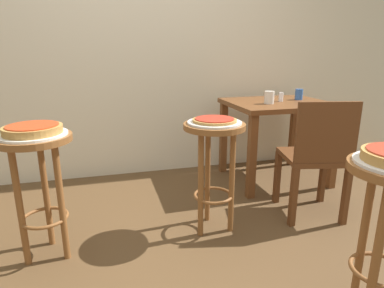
{
  "coord_description": "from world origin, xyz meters",
  "views": [
    {
      "loc": [
        -0.33,
        -1.47,
        1.15
      ],
      "look_at": [
        0.14,
        0.24,
        0.65
      ],
      "focal_mm": 30.68,
      "sensor_mm": 36.0,
      "label": 1
    }
  ],
  "objects": [
    {
      "name": "pizza_leftside",
      "position": [
        0.33,
        0.4,
        0.74
      ],
      "size": [
        0.27,
        0.27,
        0.02
      ],
      "color": "#B78442",
      "rests_on": "serving_plate_leftside"
    },
    {
      "name": "pizza_middle",
      "position": [
        -0.69,
        0.37,
        0.76
      ],
      "size": [
        0.3,
        0.3,
        0.05
      ],
      "color": "#B78442",
      "rests_on": "serving_plate_middle"
    },
    {
      "name": "cup_far_edge",
      "position": [
        1.4,
        1.15,
        0.77
      ],
      "size": [
        0.07,
        0.07,
        0.1
      ],
      "primitive_type": "cylinder",
      "color": "#3360B2",
      "rests_on": "dining_table"
    },
    {
      "name": "dining_table",
      "position": [
        1.16,
        1.1,
        0.6
      ],
      "size": [
        0.87,
        0.73,
        0.73
      ],
      "color": "brown",
      "rests_on": "ground_plane"
    },
    {
      "name": "back_wall",
      "position": [
        0.0,
        1.65,
        1.5
      ],
      "size": [
        6.0,
        0.1,
        3.0
      ],
      "primitive_type": "cube",
      "color": "beige",
      "rests_on": "ground_plane"
    },
    {
      "name": "serving_plate_middle",
      "position": [
        -0.69,
        0.37,
        0.73
      ],
      "size": [
        0.35,
        0.35,
        0.01
      ],
      "primitive_type": "cylinder",
      "color": "white",
      "rests_on": "stool_middle"
    },
    {
      "name": "stool_middle",
      "position": [
        -0.69,
        0.37,
        0.53
      ],
      "size": [
        0.39,
        0.39,
        0.72
      ],
      "color": "brown",
      "rests_on": "ground_plane"
    },
    {
      "name": "cup_near_edge",
      "position": [
        1.02,
        1.0,
        0.78
      ],
      "size": [
        0.08,
        0.08,
        0.11
      ],
      "primitive_type": "cylinder",
      "color": "silver",
      "rests_on": "dining_table"
    },
    {
      "name": "wooden_chair",
      "position": [
        1.06,
        0.37,
        0.47
      ],
      "size": [
        0.48,
        0.48,
        0.85
      ],
      "color": "#5B3319",
      "rests_on": "ground_plane"
    },
    {
      "name": "stool_leftside",
      "position": [
        0.33,
        0.4,
        0.53
      ],
      "size": [
        0.39,
        0.39,
        0.72
      ],
      "color": "brown",
      "rests_on": "ground_plane"
    },
    {
      "name": "condiment_shaker",
      "position": [
        1.19,
        1.09,
        0.77
      ],
      "size": [
        0.04,
        0.04,
        0.08
      ],
      "primitive_type": "cylinder",
      "color": "white",
      "rests_on": "dining_table"
    },
    {
      "name": "serving_plate_leftside",
      "position": [
        0.33,
        0.4,
        0.73
      ],
      "size": [
        0.34,
        0.34,
        0.01
      ],
      "primitive_type": "cylinder",
      "color": "silver",
      "rests_on": "stool_leftside"
    },
    {
      "name": "ground_plane",
      "position": [
        0.0,
        0.0,
        0.0
      ],
      "size": [
        6.0,
        6.0,
        0.0
      ],
      "primitive_type": "plane",
      "color": "brown"
    }
  ]
}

